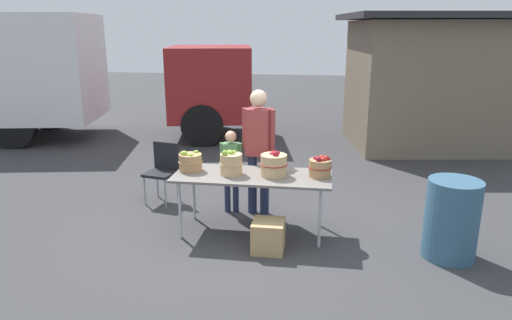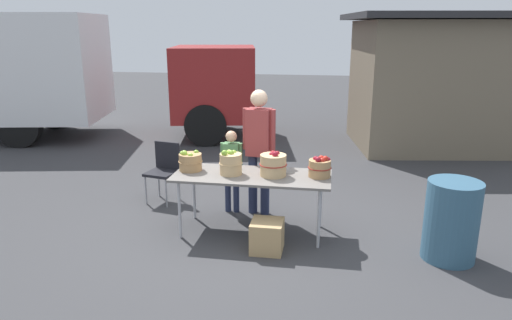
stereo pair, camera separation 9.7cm
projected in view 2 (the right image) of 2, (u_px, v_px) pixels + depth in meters
The scene contains 13 objects.
ground_plane at pixel (252, 232), 5.84m from camera, with size 40.00×40.00×0.00m, color #38383A.
market_table at pixel (252, 178), 5.64m from camera, with size 1.90×0.76×0.75m.
apple_basket_green_0 at pixel (190, 161), 5.78m from camera, with size 0.30×0.30×0.26m.
apple_basket_green_1 at pixel (231, 163), 5.61m from camera, with size 0.29×0.29×0.31m.
apple_basket_red_0 at pixel (273, 165), 5.56m from camera, with size 0.33×0.33×0.31m.
apple_basket_red_1 at pixel (320, 167), 5.53m from camera, with size 0.28×0.28×0.26m.
vendor_adult at pixel (259, 143), 6.16m from camera, with size 0.44×0.27×1.70m.
child_customer at pixel (232, 165), 6.30m from camera, with size 0.30×0.15×1.14m.
box_truck at pixel (55, 72), 10.51m from camera, with size 7.97×3.61×2.75m.
food_kiosk at pixel (432, 81), 9.71m from camera, with size 3.90×3.40×2.74m.
folding_chair at pixel (164, 167), 6.77m from camera, with size 0.47×0.47×0.86m.
trash_barrel at pixel (451, 221), 5.05m from camera, with size 0.57×0.57×0.89m, color #335972.
produce_crate at pixel (267, 236), 5.30m from camera, with size 0.36×0.36×0.36m, color tan.
Camera 2 is at (0.94, -5.28, 2.47)m, focal length 32.72 mm.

